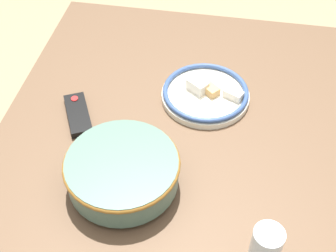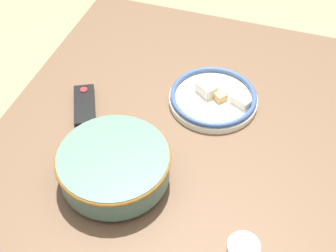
% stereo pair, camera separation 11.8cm
% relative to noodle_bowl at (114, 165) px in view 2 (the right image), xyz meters
% --- Properties ---
extents(dining_table, '(1.16, 0.96, 0.78)m').
position_rel_noodle_bowl_xyz_m(dining_table, '(0.17, -0.10, -0.15)').
color(dining_table, brown).
rests_on(dining_table, ground_plane).
extents(noodle_bowl, '(0.27, 0.27, 0.09)m').
position_rel_noodle_bowl_xyz_m(noodle_bowl, '(0.00, 0.00, 0.00)').
color(noodle_bowl, '#4C6B5B').
rests_on(noodle_bowl, dining_table).
extents(food_plate, '(0.25, 0.25, 0.05)m').
position_rel_noodle_bowl_xyz_m(food_plate, '(0.33, -0.16, -0.04)').
color(food_plate, silver).
rests_on(food_plate, dining_table).
extents(tv_remote, '(0.16, 0.12, 0.02)m').
position_rel_noodle_bowl_xyz_m(tv_remote, '(0.20, 0.18, -0.04)').
color(tv_remote, black).
rests_on(tv_remote, dining_table).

